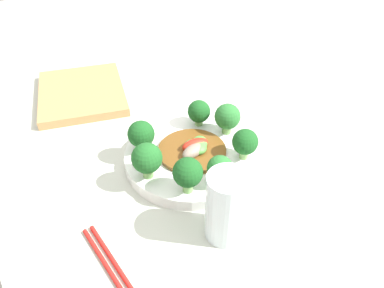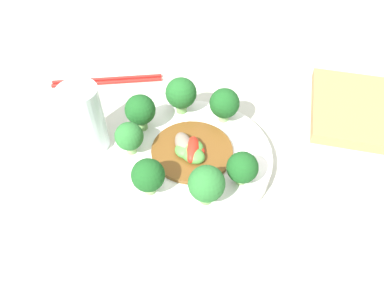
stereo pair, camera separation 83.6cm
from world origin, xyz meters
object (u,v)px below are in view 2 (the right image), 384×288
chopsticks (107,81)px  cutting_board (380,112)px  broccoli_south (181,94)px  plate (192,157)px  broccoli_southwest (224,104)px  broccoli_east (129,137)px  broccoli_southeast (140,110)px  broccoli_northwest (242,168)px  drinking_glass (84,119)px  broccoli_northeast (148,176)px  stirfry_center (191,150)px  broccoli_north (206,184)px

chopsticks → cutting_board: (-0.52, 0.14, 0.01)m
broccoli_south → cutting_board: (-0.37, 0.01, -0.05)m
plate → broccoli_southwest: size_ratio=4.13×
broccoli_south → broccoli_east: bearing=47.5°
cutting_board → chopsticks: bearing=-15.1°
broccoli_southwest → broccoli_southeast: broccoli_southeast is taller
broccoli_east → broccoli_southeast: bearing=-106.7°
broccoli_northwest → broccoli_south: broccoli_south is taller
drinking_glass → cutting_board: 0.53m
broccoli_northeast → broccoli_east: bearing=-69.2°
plate → broccoli_southwest: (-0.06, -0.08, 0.05)m
cutting_board → broccoli_southwest: bearing=2.8°
stirfry_center → drinking_glass: size_ratio=1.10×
broccoli_south → stirfry_center: (-0.01, 0.10, -0.03)m
chopsticks → drinking_glass: bearing=85.7°
broccoli_northwest → broccoli_north: size_ratio=0.86×
broccoli_northeast → broccoli_north: (-0.08, 0.02, 0.00)m
broccoli_southwest → drinking_glass: (0.23, 0.02, 0.00)m
plate → broccoli_southeast: 0.12m
broccoli_east → chopsticks: bearing=-74.3°
broccoli_south → chopsticks: size_ratio=0.31×
broccoli_southeast → cutting_board: (-0.44, -0.03, -0.05)m
broccoli_southeast → cutting_board: broccoli_southeast is taller
plate → broccoli_northeast: 0.11m
broccoli_north → drinking_glass: 0.24m
broccoli_south → broccoli_north: broccoli_south is taller
broccoli_east → cutting_board: (-0.45, -0.08, -0.05)m
broccoli_southeast → chopsticks: 0.19m
chopsticks → broccoli_south: bearing=139.2°
broccoli_northwest → broccoli_southeast: broccoli_southeast is taller
broccoli_south → broccoli_southeast: broccoli_south is taller
stirfry_center → cutting_board: bearing=-165.6°
plate → broccoli_southeast: broccoli_southeast is taller
plate → stirfry_center: size_ratio=1.98×
chopsticks → broccoli_southwest: bearing=145.0°
plate → broccoli_northeast: bearing=47.2°
broccoli_southwest → cutting_board: (-0.30, -0.01, -0.05)m
broccoli_southeast → chopsticks: (0.08, -0.17, -0.06)m
broccoli_east → stirfry_center: size_ratio=0.44×
broccoli_northwest → broccoli_northeast: bearing=3.8°
broccoli_northwest → chopsticks: (0.23, -0.29, -0.05)m
broccoli_southwest → cutting_board: 0.30m
broccoli_south → drinking_glass: size_ratio=0.58×
broccoli_northwest → broccoli_northeast: broccoli_northeast is taller
cutting_board → broccoli_east: bearing=10.1°
broccoli_southwest → broccoli_southeast: (0.14, 0.01, 0.00)m
broccoli_southwest → chopsticks: (0.22, -0.15, -0.06)m
broccoli_south → broccoli_east: (0.09, 0.09, -0.01)m
plate → drinking_glass: bearing=-16.9°
stirfry_center → broccoli_north: bearing=99.2°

